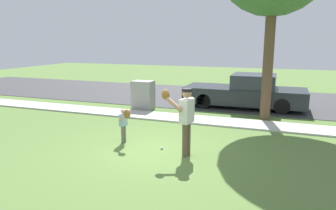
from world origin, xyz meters
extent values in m
plane|color=#567538|center=(0.00, 3.50, 0.00)|extent=(48.00, 48.00, 0.00)
cube|color=beige|center=(0.00, 3.60, 0.03)|extent=(36.00, 1.20, 0.06)
cube|color=#38383A|center=(0.00, 8.60, 0.01)|extent=(36.00, 6.80, 0.02)
cylinder|color=brown|center=(0.85, -0.11, 0.44)|extent=(0.14, 0.14, 0.88)
cylinder|color=brown|center=(0.88, 0.06, 0.44)|extent=(0.14, 0.14, 0.88)
cube|color=silver|center=(0.86, -0.03, 1.19)|extent=(0.31, 0.46, 0.62)
sphere|color=#A87A5B|center=(0.86, -0.03, 1.64)|extent=(0.24, 0.24, 0.24)
cylinder|color=black|center=(0.86, -0.03, 1.73)|extent=(0.25, 0.25, 0.07)
cylinder|color=#A87A5B|center=(0.56, -0.24, 1.41)|extent=(0.55, 0.20, 0.42)
ellipsoid|color=brown|center=(0.36, -0.20, 1.61)|extent=(0.24, 0.18, 0.26)
cylinder|color=#A87A5B|center=(0.91, 0.23, 1.21)|extent=(0.10, 0.10, 0.59)
cylinder|color=#6B6656|center=(-1.16, 0.40, 0.25)|extent=(0.08, 0.08, 0.50)
cylinder|color=#6B6656|center=(-1.18, 0.30, 0.25)|extent=(0.08, 0.08, 0.50)
cube|color=#8CADC6|center=(-1.17, 0.35, 0.68)|extent=(0.18, 0.26, 0.36)
sphere|color=tan|center=(-1.17, 0.35, 0.94)|extent=(0.14, 0.14, 0.14)
cylinder|color=tan|center=(-1.14, 0.50, 0.69)|extent=(0.06, 0.06, 0.34)
cylinder|color=tan|center=(-1.05, 0.18, 0.81)|extent=(0.31, 0.11, 0.24)
ellipsoid|color=brown|center=(-0.93, 0.16, 0.92)|extent=(0.24, 0.18, 0.26)
sphere|color=white|center=(0.10, 0.19, 0.04)|extent=(0.07, 0.07, 0.07)
cube|color=gray|center=(-2.51, 4.66, 0.62)|extent=(0.88, 0.65, 1.24)
cylinder|color=brown|center=(2.55, 4.67, 2.29)|extent=(0.37, 0.37, 4.59)
cube|color=#23282D|center=(1.54, 6.59, 0.55)|extent=(5.20, 1.95, 0.70)
cube|color=#2D333D|center=(1.93, 6.59, 1.20)|extent=(1.82, 1.79, 0.60)
cylinder|color=black|center=(-0.07, 5.72, 0.34)|extent=(0.64, 0.22, 0.64)
cylinder|color=black|center=(-0.07, 7.45, 0.34)|extent=(0.64, 0.22, 0.64)
cylinder|color=black|center=(3.15, 5.72, 0.34)|extent=(0.64, 0.22, 0.64)
cylinder|color=black|center=(3.15, 7.45, 0.34)|extent=(0.64, 0.22, 0.64)
camera|label=1|loc=(3.09, -7.47, 2.95)|focal=33.52mm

